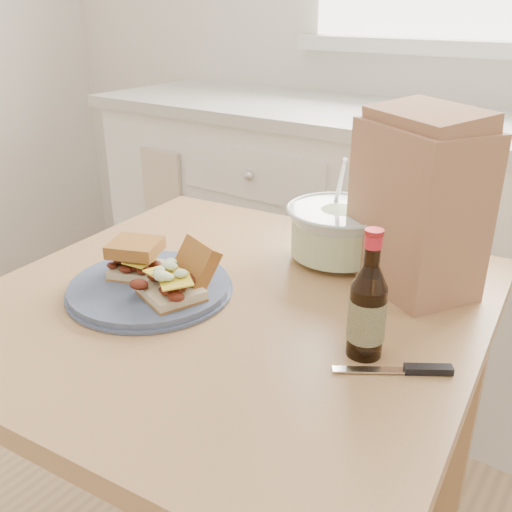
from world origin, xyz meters
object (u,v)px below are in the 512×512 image
Objects in this scene: coleslaw_bowl at (338,234)px; dining_table at (231,347)px; plate at (150,287)px; beer_bottle at (367,310)px; paper_bag at (417,208)px.

dining_table is at bearing -106.72° from coleslaw_bowl.
plate is 0.41m from coleslaw_bowl.
beer_bottle is 0.68× the size of paper_bag.
coleslaw_bowl is 0.36m from beer_bottle.
plate is at bearing -122.69° from coleslaw_bowl.
dining_table is at bearing 27.18° from plate.
dining_table is 3.15× the size of paper_bag.
dining_table is 0.44m from paper_bag.
paper_bag is (0.39, 0.32, 0.15)m from plate.
plate is 0.53m from paper_bag.
paper_bag is at bearing 100.69° from beer_bottle.
dining_table is 0.20m from plate.
paper_bag is at bearing -6.74° from coleslaw_bowl.
coleslaw_bowl is at bearing 127.74° from beer_bottle.
beer_bottle is (0.43, 0.04, 0.07)m from plate.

